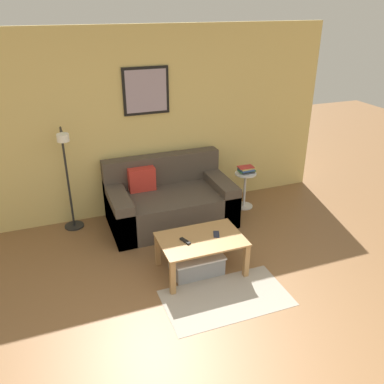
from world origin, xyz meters
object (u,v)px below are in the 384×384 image
at_px(coffee_table, 201,244).
at_px(remote_control, 185,241).
at_px(storage_bin, 196,263).
at_px(couch, 169,202).
at_px(book_stack, 246,170).
at_px(cell_phone, 216,234).
at_px(side_table, 245,187).
at_px(floor_lamp, 68,177).

height_order(coffee_table, remote_control, remote_control).
bearing_deg(storage_bin, remote_control, 179.16).
xyz_separation_m(couch, book_stack, (1.19, 0.04, 0.29)).
relative_size(storage_bin, book_stack, 2.30).
bearing_deg(book_stack, remote_control, -137.86).
relative_size(couch, cell_phone, 11.87).
distance_m(couch, remote_control, 1.25).
relative_size(couch, coffee_table, 1.78).
height_order(book_stack, remote_control, book_stack).
bearing_deg(couch, book_stack, 1.99).
relative_size(storage_bin, side_table, 1.07).
distance_m(storage_bin, remote_control, 0.34).
xyz_separation_m(floor_lamp, remote_control, (1.07, -1.39, -0.37)).
xyz_separation_m(coffee_table, floor_lamp, (-1.26, 1.39, 0.45)).
xyz_separation_m(couch, cell_phone, (0.17, -1.21, 0.13)).
distance_m(floor_lamp, book_stack, 2.48).
relative_size(couch, floor_lamp, 1.17).
relative_size(side_table, remote_control, 3.62).
bearing_deg(floor_lamp, remote_control, -52.40).
height_order(floor_lamp, remote_control, floor_lamp).
bearing_deg(floor_lamp, coffee_table, -47.75).
height_order(couch, coffee_table, couch).
bearing_deg(side_table, couch, -178.67).
bearing_deg(book_stack, floor_lamp, 177.20).
height_order(couch, remote_control, couch).
xyz_separation_m(floor_lamp, side_table, (2.45, -0.14, -0.48)).
bearing_deg(couch, floor_lamp, 172.74).
xyz_separation_m(storage_bin, side_table, (1.25, 1.25, 0.21)).
bearing_deg(side_table, floor_lamp, 176.84).
relative_size(couch, remote_control, 11.08).
height_order(floor_lamp, side_table, floor_lamp).
bearing_deg(remote_control, coffee_table, -18.63).
height_order(storage_bin, cell_phone, cell_phone).
bearing_deg(cell_phone, couch, 119.16).
bearing_deg(book_stack, cell_phone, -129.26).
distance_m(storage_bin, book_stack, 1.86).
bearing_deg(storage_bin, book_stack, 45.03).
relative_size(book_stack, remote_control, 1.68).
bearing_deg(side_table, remote_control, -137.83).
xyz_separation_m(coffee_table, remote_control, (-0.19, -0.00, 0.08)).
relative_size(coffee_table, storage_bin, 1.61).
distance_m(side_table, book_stack, 0.27).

